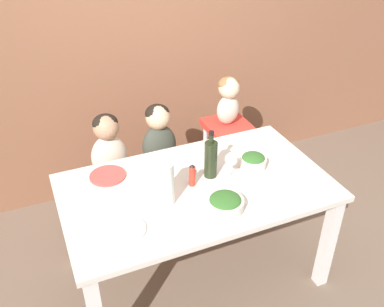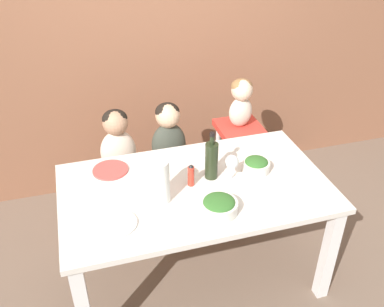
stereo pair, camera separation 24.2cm
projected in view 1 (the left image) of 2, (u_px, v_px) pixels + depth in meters
ground_plane at (196, 272)px, 2.86m from camera, size 14.00×14.00×0.00m
wall_back at (130, 23)px, 3.05m from camera, size 10.00×0.06×2.70m
dining_table at (196, 199)px, 2.52m from camera, size 1.54×0.89×0.73m
chair_far_left at (113, 185)px, 3.05m from camera, size 0.38×0.38×0.46m
chair_far_center at (161, 173)px, 3.16m from camera, size 0.38×0.38×0.46m
chair_right_highchair at (226, 142)px, 3.26m from camera, size 0.32×0.32×0.69m
person_child_left at (108, 145)px, 2.87m from camera, size 0.25×0.18×0.48m
person_child_center at (159, 134)px, 2.98m from camera, size 0.25×0.18×0.48m
person_baby_right at (229, 96)px, 3.06m from camera, size 0.17×0.16×0.36m
wine_bottle at (211, 158)px, 2.49m from camera, size 0.08×0.08×0.30m
paper_towel_roll at (164, 184)px, 2.27m from camera, size 0.11×0.11×0.26m
wine_glass_near at (231, 160)px, 2.48m from camera, size 0.08×0.08×0.17m
salad_bowl_large at (225, 203)px, 2.27m from camera, size 0.20×0.20×0.09m
salad_bowl_small at (253, 161)px, 2.61m from camera, size 0.16×0.16×0.09m
dinner_plate_front_left at (125, 230)px, 2.15m from camera, size 0.21×0.21×0.01m
dinner_plate_back_left at (108, 176)px, 2.54m from camera, size 0.21×0.21×0.01m
condiment_bottle_hot_sauce at (192, 175)px, 2.44m from camera, size 0.04×0.04×0.14m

